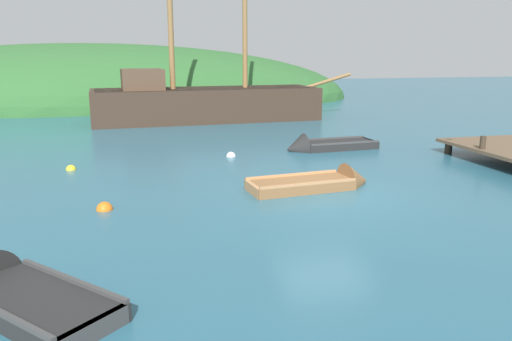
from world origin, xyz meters
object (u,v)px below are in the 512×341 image
rowboat_outer_right (14,297)px  rowboat_near_dock (322,147)px  sailing_ship (204,108)px  buoy_orange (105,210)px  buoy_yellow (71,170)px  rowboat_far (322,185)px  buoy_white (231,156)px

rowboat_outer_right → rowboat_near_dock: rowboat_near_dock is taller
sailing_ship → rowboat_outer_right: bearing=-109.0°
rowboat_outer_right → buoy_orange: 4.72m
sailing_ship → buoy_yellow: (-6.11, -11.37, -0.71)m
sailing_ship → rowboat_outer_right: size_ratio=4.74×
rowboat_outer_right → rowboat_near_dock: 14.22m
sailing_ship → rowboat_far: size_ratio=4.11×
rowboat_near_dock → buoy_yellow: 9.53m
sailing_ship → buoy_orange: sailing_ship is taller
sailing_ship → rowboat_far: sailing_ship is taller
sailing_ship → rowboat_near_dock: (3.32, -10.00, -0.62)m
buoy_orange → buoy_white: bearing=52.9°
rowboat_outer_right → rowboat_far: bearing=-95.4°
rowboat_near_dock → buoy_white: size_ratio=11.05×
rowboat_near_dock → rowboat_outer_right: bearing=45.0°
buoy_yellow → rowboat_outer_right: bearing=-89.2°
sailing_ship → buoy_orange: 16.91m
buoy_orange → buoy_white: (4.31, 5.71, 0.00)m
sailing_ship → rowboat_far: (1.15, -15.50, -0.62)m
buoy_orange → rowboat_outer_right: bearing=-104.0°
buoy_white → rowboat_near_dock: bearing=7.1°
rowboat_outer_right → buoy_yellow: size_ratio=9.92×
rowboat_far → buoy_orange: size_ratio=9.30×
rowboat_far → rowboat_outer_right: rowboat_outer_right is taller
rowboat_far → buoy_orange: 6.02m
rowboat_outer_right → rowboat_near_dock: size_ratio=0.84×
rowboat_outer_right → rowboat_near_dock: (9.29, 10.77, 0.01)m
rowboat_far → buoy_white: bearing=102.3°
rowboat_near_dock → buoy_yellow: (-9.43, -1.37, -0.09)m
rowboat_far → buoy_yellow: size_ratio=11.45×
buoy_orange → rowboat_far: bearing=6.6°
buoy_orange → buoy_yellow: size_ratio=1.23×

